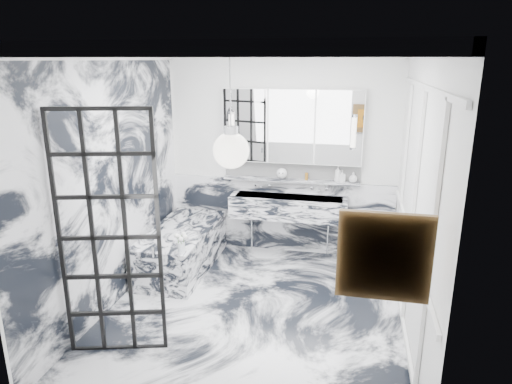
% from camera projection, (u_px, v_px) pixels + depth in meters
% --- Properties ---
extents(floor, '(3.60, 3.60, 0.00)m').
position_uv_depth(floor, '(253.00, 311.00, 5.07)').
color(floor, silver).
rests_on(floor, ground).
extents(ceiling, '(3.60, 3.60, 0.00)m').
position_uv_depth(ceiling, '(253.00, 47.00, 4.28)').
color(ceiling, white).
rests_on(ceiling, wall_back).
extents(wall_back, '(3.60, 0.00, 3.60)m').
position_uv_depth(wall_back, '(281.00, 155.00, 6.36)').
color(wall_back, white).
rests_on(wall_back, floor).
extents(wall_front, '(3.60, 0.00, 3.60)m').
position_uv_depth(wall_front, '(193.00, 264.00, 2.98)').
color(wall_front, white).
rests_on(wall_front, floor).
extents(wall_left, '(0.00, 3.60, 3.60)m').
position_uv_depth(wall_left, '(111.00, 182.00, 5.00)').
color(wall_left, white).
rests_on(wall_left, floor).
extents(wall_right, '(0.00, 3.60, 3.60)m').
position_uv_depth(wall_right, '(417.00, 200.00, 4.35)').
color(wall_right, white).
rests_on(wall_right, floor).
extents(marble_clad_back, '(3.18, 0.05, 1.05)m').
position_uv_depth(marble_clad_back, '(280.00, 215.00, 6.58)').
color(marble_clad_back, silver).
rests_on(marble_clad_back, floor).
extents(marble_clad_left, '(0.02, 3.56, 2.68)m').
position_uv_depth(marble_clad_left, '(113.00, 187.00, 5.01)').
color(marble_clad_left, silver).
rests_on(marble_clad_left, floor).
extents(panel_molding, '(0.03, 3.40, 2.30)m').
position_uv_depth(panel_molding, '(413.00, 210.00, 4.38)').
color(panel_molding, white).
rests_on(panel_molding, floor).
extents(soap_bottle_a, '(0.11, 0.11, 0.22)m').
position_uv_depth(soap_bottle_a, '(338.00, 174.00, 6.17)').
color(soap_bottle_a, '#8C5919').
rests_on(soap_bottle_a, ledge).
extents(soap_bottle_b, '(0.10, 0.10, 0.16)m').
position_uv_depth(soap_bottle_b, '(342.00, 176.00, 6.17)').
color(soap_bottle_b, '#4C4C51').
rests_on(soap_bottle_b, ledge).
extents(soap_bottle_c, '(0.13, 0.13, 0.14)m').
position_uv_depth(soap_bottle_c, '(353.00, 177.00, 6.14)').
color(soap_bottle_c, silver).
rests_on(soap_bottle_c, ledge).
extents(face_pot, '(0.15, 0.15, 0.15)m').
position_uv_depth(face_pot, '(282.00, 173.00, 6.34)').
color(face_pot, white).
rests_on(face_pot, ledge).
extents(amber_bottle, '(0.04, 0.04, 0.10)m').
position_uv_depth(amber_bottle, '(306.00, 176.00, 6.27)').
color(amber_bottle, '#8C5919').
rests_on(amber_bottle, ledge).
extents(flower_vase, '(0.08, 0.08, 0.12)m').
position_uv_depth(flower_vase, '(181.00, 248.00, 5.23)').
color(flower_vase, silver).
rests_on(flower_vase, bathtub).
extents(crittall_door, '(0.86, 0.27, 2.30)m').
position_uv_depth(crittall_door, '(110.00, 238.00, 4.10)').
color(crittall_door, black).
rests_on(crittall_door, floor).
extents(artwork, '(0.46, 0.04, 0.46)m').
position_uv_depth(artwork, '(384.00, 257.00, 2.74)').
color(artwork, '#C17B13').
rests_on(artwork, wall_front).
extents(pendant_light, '(0.26, 0.26, 0.26)m').
position_uv_depth(pendant_light, '(231.00, 151.00, 3.19)').
color(pendant_light, white).
rests_on(pendant_light, ceiling).
extents(trough_sink, '(1.60, 0.45, 0.30)m').
position_uv_depth(trough_sink, '(288.00, 207.00, 6.29)').
color(trough_sink, silver).
rests_on(trough_sink, wall_back).
extents(ledge, '(1.90, 0.14, 0.04)m').
position_uv_depth(ledge, '(291.00, 180.00, 6.35)').
color(ledge, silver).
rests_on(ledge, wall_back).
extents(subway_tile, '(1.90, 0.03, 0.23)m').
position_uv_depth(subway_tile, '(291.00, 170.00, 6.37)').
color(subway_tile, white).
rests_on(subway_tile, wall_back).
extents(mirror_cabinet, '(1.90, 0.16, 1.00)m').
position_uv_depth(mirror_cabinet, '(292.00, 126.00, 6.14)').
color(mirror_cabinet, white).
rests_on(mirror_cabinet, wall_back).
extents(sconce_left, '(0.07, 0.07, 0.40)m').
position_uv_depth(sconce_left, '(231.00, 128.00, 6.23)').
color(sconce_left, white).
rests_on(sconce_left, mirror_cabinet).
extents(sconce_right, '(0.07, 0.07, 0.40)m').
position_uv_depth(sconce_right, '(354.00, 132.00, 5.90)').
color(sconce_right, white).
rests_on(sconce_right, mirror_cabinet).
extents(bathtub, '(0.75, 1.65, 0.55)m').
position_uv_depth(bathtub, '(182.00, 248.00, 6.07)').
color(bathtub, silver).
rests_on(bathtub, floor).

